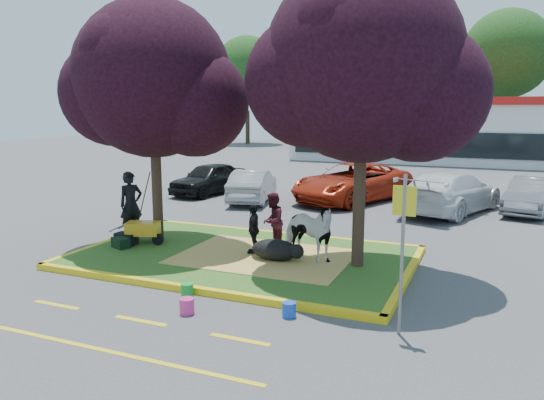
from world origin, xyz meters
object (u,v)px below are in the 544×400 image
at_px(handler, 131,205).
at_px(bucket_green, 187,290).
at_px(cow, 307,232).
at_px(car_silver, 253,186).
at_px(calf, 275,250).
at_px(wheelbarrow, 143,229).
at_px(bucket_blue, 289,310).
at_px(sign_post, 403,236).
at_px(bucket_pink, 187,306).
at_px(car_black, 209,178).

xyz_separation_m(handler, bucket_green, (3.81, -3.20, -0.95)).
bearing_deg(cow, handler, 108.05).
bearing_deg(cow, car_silver, 54.07).
xyz_separation_m(calf, wheelbarrow, (-3.91, 0.07, 0.15)).
bearing_deg(wheelbarrow, car_silver, 71.97).
height_order(bucket_green, bucket_blue, bucket_blue).
xyz_separation_m(calf, bucket_blue, (1.45, -2.81, -0.27)).
height_order(sign_post, bucket_blue, sign_post).
height_order(bucket_blue, car_silver, car_silver).
distance_m(sign_post, bucket_green, 4.57).
xyz_separation_m(handler, bucket_blue, (6.11, -3.36, -0.95)).
bearing_deg(wheelbarrow, bucket_pink, -65.11).
relative_size(wheelbarrow, car_silver, 0.39).
bearing_deg(bucket_pink, sign_post, 9.45).
distance_m(bucket_pink, bucket_blue, 1.92).
xyz_separation_m(bucket_green, car_silver, (-3.41, 10.49, 0.51)).
relative_size(sign_post, bucket_pink, 9.17).
bearing_deg(handler, car_silver, 24.82).
relative_size(calf, car_silver, 0.30).
bearing_deg(sign_post, wheelbarrow, 163.64).
bearing_deg(handler, car_black, 42.64).
xyz_separation_m(cow, car_black, (-7.52, 8.48, -0.16)).
bearing_deg(car_black, car_silver, -10.31).
bearing_deg(bucket_pink, wheelbarrow, 135.45).
bearing_deg(bucket_green, sign_post, -1.88).
xyz_separation_m(bucket_pink, bucket_blue, (1.82, 0.61, -0.01)).
bearing_deg(cow, sign_post, -117.74).
bearing_deg(sign_post, bucket_green, -177.03).
bearing_deg(car_silver, car_black, -33.71).
height_order(handler, car_black, handler).
xyz_separation_m(cow, sign_post, (2.74, -3.09, 0.87)).
distance_m(handler, bucket_green, 5.07).
relative_size(handler, bucket_pink, 6.24).
bearing_deg(car_black, wheelbarrow, -61.88).
bearing_deg(wheelbarrow, bucket_blue, -48.82).
bearing_deg(car_silver, handler, 73.18).
xyz_separation_m(wheelbarrow, bucket_green, (3.07, -2.72, -0.42)).
relative_size(calf, handler, 0.63).
bearing_deg(calf, car_silver, 123.46).
height_order(cow, sign_post, sign_post).
relative_size(calf, bucket_pink, 3.95).
height_order(calf, bucket_pink, calf).
bearing_deg(bucket_blue, calf, 117.29).
xyz_separation_m(wheelbarrow, car_black, (-2.90, 8.71, 0.13)).
bearing_deg(car_black, bucket_blue, -44.81).
relative_size(bucket_green, bucket_pink, 0.92).
xyz_separation_m(calf, bucket_green, (-0.84, -2.64, -0.27)).
xyz_separation_m(calf, sign_post, (3.45, -2.78, 1.31)).
distance_m(calf, handler, 4.74).
relative_size(sign_post, bucket_green, 9.95).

